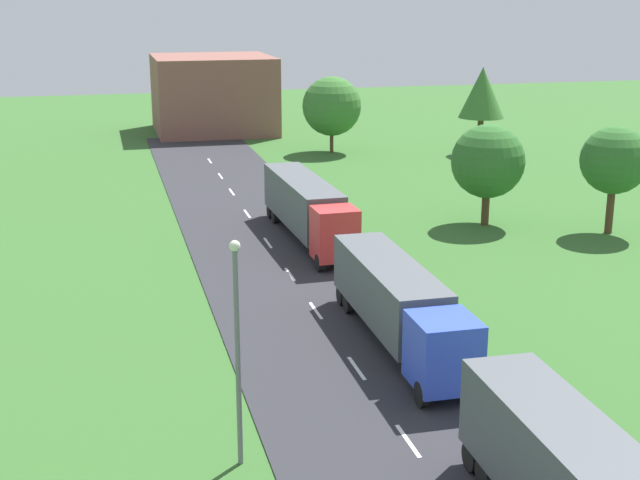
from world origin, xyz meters
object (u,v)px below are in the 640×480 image
lamppost_second (237,342)px  tree_maple (332,106)px  tree_elm (482,93)px  tree_ash (614,161)px  distant_building (213,94)px  truck_second (398,302)px  truck_third (307,207)px  tree_pine (488,162)px

lamppost_second → tree_maple: size_ratio=1.05×
tree_elm → tree_ash: 29.58m
tree_elm → distant_building: (-23.33, 20.94, -1.73)m
tree_maple → tree_elm: (13.83, -4.41, 1.39)m
truck_second → lamppost_second: size_ratio=1.69×
tree_maple → tree_ash: size_ratio=1.06×
truck_second → truck_third: 17.97m
tree_maple → tree_elm: bearing=-17.7°
truck_third → tree_elm: tree_elm is taller
truck_third → truck_second: bearing=-90.3°
tree_maple → distant_building: bearing=119.9°
tree_ash → distant_building: bearing=111.1°
tree_maple → distant_building: size_ratio=0.55×
truck_third → tree_elm: size_ratio=1.69×
lamppost_second → tree_pine: bearing=52.1°
truck_third → distant_building: 47.11m
truck_third → lamppost_second: bearing=-108.0°
tree_pine → lamppost_second: bearing=-127.9°
truck_second → lamppost_second: (-8.47, -8.44, 2.32)m
tree_pine → distant_building: distant_building is taller
lamppost_second → tree_pine: 34.54m
distant_building → truck_second: bearing=-90.3°
tree_ash → tree_maple: bearing=106.4°
tree_pine → tree_ash: tree_ash is taller
lamppost_second → tree_maple: lamppost_second is taller
truck_third → lamppost_second: (-8.57, -26.41, 2.18)m
truck_third → distant_building: distant_building is taller
truck_third → tree_pine: size_ratio=2.08×
truck_second → tree_elm: 50.19m
tree_pine → tree_elm: tree_elm is taller
lamppost_second → truck_third: bearing=72.0°
tree_maple → distant_building: distant_building is taller
truck_third → tree_pine: 12.88m
tree_ash → lamppost_second: bearing=-140.5°
tree_pine → truck_second: bearing=-124.2°
truck_second → distant_building: size_ratio=0.98×
tree_pine → tree_elm: bearing=66.7°
tree_maple → tree_pine: tree_maple is taller
tree_pine → distant_building: bearing=105.1°
truck_second → lamppost_second: bearing=-135.1°
lamppost_second → distant_building: 74.00m
tree_maple → tree_pine: bearing=-84.4°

